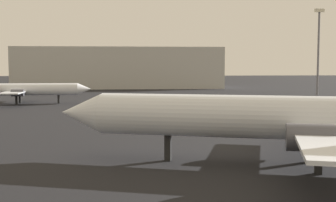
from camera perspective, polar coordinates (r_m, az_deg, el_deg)
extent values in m
cylinder|color=silver|center=(32.81, 16.17, -2.12)|extent=(28.84, 11.71, 3.18)
cone|color=silver|center=(35.62, -11.10, -1.50)|extent=(4.28, 4.07, 3.18)
cube|color=silver|center=(33.00, 18.68, -2.97)|extent=(11.16, 25.65, 0.23)
cylinder|color=#4C4C54|center=(28.13, 18.01, -4.57)|extent=(3.23, 2.48, 1.71)
cylinder|color=#4C4C54|center=(37.77, 16.52, -2.22)|extent=(3.23, 2.48, 1.71)
cube|color=black|center=(33.87, -0.01, -6.13)|extent=(0.59, 0.59, 1.98)
cube|color=black|center=(31.49, 18.97, -7.22)|extent=(0.59, 0.59, 1.98)
cube|color=black|center=(35.20, 18.24, -5.96)|extent=(0.59, 0.59, 1.98)
cylinder|color=silver|center=(87.94, -18.28, 1.45)|extent=(20.44, 2.79, 2.30)
cone|color=silver|center=(86.32, -10.81, 1.54)|extent=(2.58, 2.36, 2.30)
cube|color=silver|center=(88.17, -18.92, 1.21)|extent=(3.99, 16.48, 0.18)
cylinder|color=#4C4C54|center=(91.09, -18.13, 1.26)|extent=(2.27, 1.39, 1.34)
cylinder|color=#4C4C54|center=(85.01, -18.97, 1.01)|extent=(2.27, 1.39, 1.34)
cube|color=black|center=(86.96, -14.04, 0.22)|extent=(0.38, 0.38, 1.60)
cube|color=black|center=(89.73, -18.69, 0.25)|extent=(0.38, 0.38, 1.60)
cube|color=black|center=(86.83, -19.11, 0.10)|extent=(0.38, 0.38, 1.60)
cylinder|color=slate|center=(113.79, 18.95, 5.81)|extent=(0.50, 0.50, 20.22)
cube|color=#F2EACC|center=(114.53, 19.09, 11.07)|extent=(2.40, 0.50, 0.80)
cube|color=#B7B7B2|center=(144.82, -6.29, 4.31)|extent=(65.16, 21.78, 13.00)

